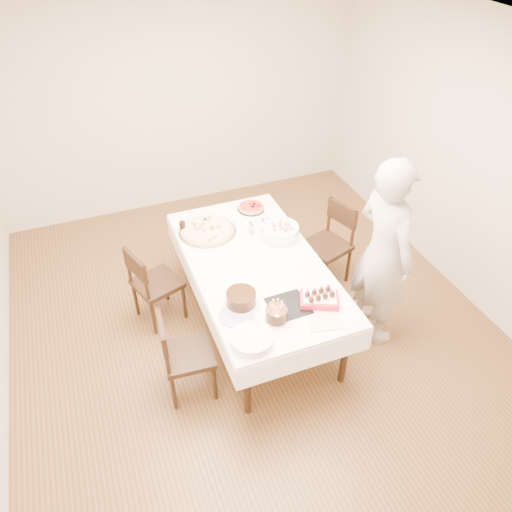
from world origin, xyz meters
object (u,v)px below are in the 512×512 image
object	(u,v)px
chair_left_dessert	(188,354)
person	(384,253)
taper_candle	(265,220)
chair_left_savory	(157,283)
chair_right_savory	(326,246)
pizza_white	(207,230)
dining_table	(256,294)
pizza_pepperoni	(251,207)
cola_glass	(183,226)
pasta_bowl	(280,231)
birthday_cake	(277,311)
strawberry_box	(319,299)
layer_cake	(241,299)

from	to	relation	value
chair_left_dessert	person	bearing A→B (deg)	-173.47
person	taper_candle	size ratio (longest dim) A/B	5.60
chair_left_savory	chair_right_savory	bearing A→B (deg)	158.82
pizza_white	taper_candle	size ratio (longest dim) A/B	1.74
pizza_white	chair_left_dessert	bearing A→B (deg)	-114.78
pizza_white	dining_table	bearing A→B (deg)	-66.53
dining_table	chair_left_savory	bearing A→B (deg)	153.74
person	dining_table	bearing A→B (deg)	57.95
pizza_pepperoni	cola_glass	world-z (taller)	cola_glass
pasta_bowl	cola_glass	xyz separation A→B (m)	(-0.85, 0.44, -0.01)
chair_left_savory	birthday_cake	bearing A→B (deg)	104.65
chair_left_savory	pizza_pepperoni	distance (m)	1.26
chair_right_savory	strawberry_box	size ratio (longest dim) A/B	2.87
chair_left_dessert	strawberry_box	world-z (taller)	chair_left_dessert
pizza_pepperoni	dining_table	bearing A→B (deg)	-108.03
taper_candle	layer_cake	xyz separation A→B (m)	(-0.55, -0.84, -0.10)
dining_table	pizza_white	bearing A→B (deg)	113.47
pizza_white	taper_candle	world-z (taller)	taper_candle
taper_candle	layer_cake	bearing A→B (deg)	-123.11
taper_candle	cola_glass	distance (m)	0.81
dining_table	pizza_white	distance (m)	0.78
chair_left_savory	taper_candle	bearing A→B (deg)	159.42
pizza_pepperoni	taper_candle	bearing A→B (deg)	-94.60
chair_left_savory	taper_candle	distance (m)	1.20
chair_left_savory	strawberry_box	xyz separation A→B (m)	(1.15, -1.09, 0.36)
layer_cake	birthday_cake	bearing A→B (deg)	-52.65
cola_glass	taper_candle	bearing A→B (deg)	-25.40
dining_table	chair_right_savory	distance (m)	0.99
pizza_pepperoni	strawberry_box	world-z (taller)	strawberry_box
strawberry_box	chair_left_savory	bearing A→B (deg)	136.66
dining_table	taper_candle	bearing A→B (deg)	57.93
chair_right_savory	cola_glass	distance (m)	1.50
taper_candle	cola_glass	xyz separation A→B (m)	(-0.73, 0.35, -0.11)
taper_candle	pizza_pepperoni	bearing A→B (deg)	85.40
chair_right_savory	pizza_white	world-z (taller)	chair_right_savory
chair_left_dessert	birthday_cake	bearing A→B (deg)	170.03
chair_left_savory	cola_glass	distance (m)	0.61
chair_left_savory	chair_left_dessert	world-z (taller)	chair_left_savory
chair_left_savory	layer_cake	bearing A→B (deg)	103.34
layer_cake	strawberry_box	world-z (taller)	layer_cake
chair_right_savory	chair_left_dessert	distance (m)	1.94
chair_right_savory	chair_left_savory	xyz separation A→B (m)	(-1.78, 0.08, -0.02)
layer_cake	dining_table	bearing A→B (deg)	56.03
cola_glass	strawberry_box	world-z (taller)	cola_glass
cola_glass	dining_table	bearing A→B (deg)	-56.20
chair_left_savory	chair_left_dessert	distance (m)	0.96
layer_cake	chair_left_dessert	bearing A→B (deg)	-170.61
dining_table	chair_right_savory	bearing A→B (deg)	20.30
dining_table	taper_candle	distance (m)	0.70
person	cola_glass	bearing A→B (deg)	44.33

